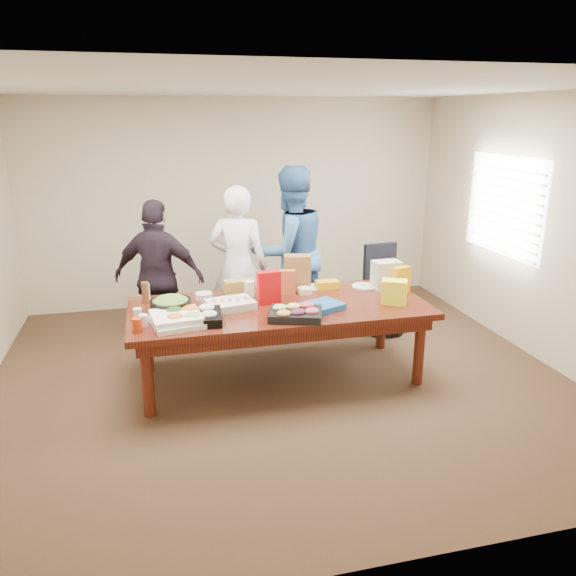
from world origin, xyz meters
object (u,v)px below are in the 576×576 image
object	(u,v)px
person_center	(239,266)
sheet_cake	(230,304)
office_chair	(385,292)
person_right	(290,253)
salad_bowl	(171,306)
conference_table	(280,342)

from	to	relation	value
person_center	sheet_cake	xyz separation A→B (m)	(-0.24, -0.98, -0.10)
office_chair	person_right	distance (m)	1.22
sheet_cake	salad_bowl	size ratio (longest dim) A/B	1.14
conference_table	sheet_cake	xyz separation A→B (m)	(-0.47, 0.03, 0.41)
conference_table	person_right	xyz separation A→B (m)	(0.38, 1.12, 0.60)
conference_table	salad_bowl	distance (m)	1.10
person_right	office_chair	bearing A→B (deg)	152.54
person_right	salad_bowl	size ratio (longest dim) A/B	5.24
person_center	person_right	bearing A→B (deg)	-147.71
person_right	salad_bowl	bearing A→B (deg)	21.71
salad_bowl	sheet_cake	bearing A→B (deg)	-0.59
conference_table	person_center	xyz separation A→B (m)	(-0.23, 1.00, 0.51)
sheet_cake	office_chair	bearing A→B (deg)	13.06
office_chair	person_center	bearing A→B (deg)	169.54
person_right	sheet_cake	size ratio (longest dim) A/B	4.61
person_center	sheet_cake	size ratio (longest dim) A/B	4.19
office_chair	person_center	world-z (taller)	person_center
office_chair	person_center	distance (m)	1.75
salad_bowl	conference_table	bearing A→B (deg)	-1.75
conference_table	office_chair	bearing A→B (deg)	31.37
person_right	conference_table	bearing A→B (deg)	54.86
office_chair	salad_bowl	bearing A→B (deg)	-167.69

